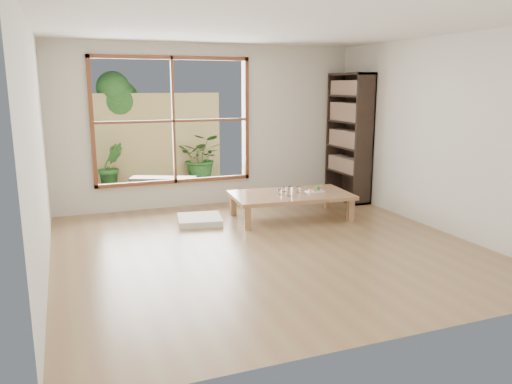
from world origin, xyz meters
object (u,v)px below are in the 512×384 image
at_px(low_table, 291,196).
at_px(garden_bench, 163,181).
at_px(bookshelf, 349,138).
at_px(food_tray, 316,191).

height_order(low_table, garden_bench, garden_bench).
xyz_separation_m(low_table, garden_bench, (-1.52, 2.00, -0.01)).
xyz_separation_m(bookshelf, food_tray, (-1.07, -0.84, -0.68)).
height_order(bookshelf, garden_bench, bookshelf).
bearing_deg(food_tray, garden_bench, 134.40).
relative_size(low_table, bookshelf, 0.84).
relative_size(food_tray, garden_bench, 0.23).
bearing_deg(low_table, bookshelf, 33.56).
distance_m(food_tray, garden_bench, 2.79).
xyz_separation_m(bookshelf, garden_bench, (-2.98, 1.19, -0.76)).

